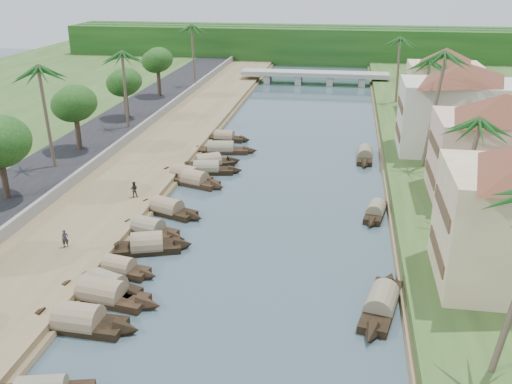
# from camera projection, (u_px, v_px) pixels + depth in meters

# --- Properties ---
(ground) EXTENTS (220.00, 220.00, 0.00)m
(ground) POSITION_uv_depth(u_px,v_px,m) (254.00, 263.00, 43.71)
(ground) COLOR #364951
(ground) RESTS_ON ground
(left_bank) EXTENTS (10.00, 180.00, 0.80)m
(left_bank) POSITION_uv_depth(u_px,v_px,m) (143.00, 164.00, 64.26)
(left_bank) COLOR brown
(left_bank) RESTS_ON ground
(right_bank) EXTENTS (16.00, 180.00, 1.20)m
(right_bank) POSITION_uv_depth(u_px,v_px,m) (466.00, 180.00, 59.06)
(right_bank) COLOR #2A481D
(right_bank) RESTS_ON ground
(road) EXTENTS (8.00, 180.00, 1.40)m
(road) POSITION_uv_depth(u_px,v_px,m) (72.00, 158.00, 65.40)
(road) COLOR black
(road) RESTS_ON ground
(retaining_wall) EXTENTS (0.40, 180.00, 1.10)m
(retaining_wall) POSITION_uv_depth(u_px,v_px,m) (107.00, 154.00, 64.53)
(retaining_wall) COLOR slate
(retaining_wall) RESTS_ON left_bank
(treeline) EXTENTS (120.00, 14.00, 8.00)m
(treeline) POSITION_uv_depth(u_px,v_px,m) (322.00, 45.00, 133.99)
(treeline) COLOR #113A10
(treeline) RESTS_ON ground
(bridge) EXTENTS (28.00, 4.00, 2.40)m
(bridge) POSITION_uv_depth(u_px,v_px,m) (314.00, 75.00, 109.14)
(bridge) COLOR gray
(bridge) RESTS_ON ground
(building_mid) EXTENTS (14.11, 14.11, 9.70)m
(building_mid) POSITION_uv_depth(u_px,v_px,m) (497.00, 146.00, 51.36)
(building_mid) COLOR beige
(building_mid) RESTS_ON right_bank
(building_far) EXTENTS (15.59, 15.59, 10.20)m
(building_far) POSITION_uv_depth(u_px,v_px,m) (460.00, 107.00, 64.26)
(building_far) COLOR beige
(building_far) RESTS_ON right_bank
(building_distant) EXTENTS (12.62, 12.62, 9.20)m
(building_distant) POSITION_uv_depth(u_px,v_px,m) (443.00, 79.00, 82.65)
(building_distant) COLOR beige
(building_distant) RESTS_ON right_bank
(sampan_1) EXTENTS (8.37, 2.40, 2.44)m
(sampan_1) POSITION_uv_depth(u_px,v_px,m) (79.00, 322.00, 35.79)
(sampan_1) COLOR black
(sampan_1) RESTS_ON ground
(sampan_2) EXTENTS (9.17, 3.15, 2.35)m
(sampan_2) POSITION_uv_depth(u_px,v_px,m) (103.00, 295.00, 38.74)
(sampan_2) COLOR black
(sampan_2) RESTS_ON ground
(sampan_3) EXTENTS (7.29, 3.92, 1.98)m
(sampan_3) POSITION_uv_depth(u_px,v_px,m) (107.00, 285.00, 39.93)
(sampan_3) COLOR black
(sampan_3) RESTS_ON ground
(sampan_4) EXTENTS (6.51, 2.57, 1.87)m
(sampan_4) POSITION_uv_depth(u_px,v_px,m) (119.00, 268.00, 42.15)
(sampan_4) COLOR black
(sampan_4) RESTS_ON ground
(sampan_5) EXTENTS (7.59, 4.07, 2.35)m
(sampan_5) POSITION_uv_depth(u_px,v_px,m) (147.00, 246.00, 45.41)
(sampan_5) COLOR black
(sampan_5) RESTS_ON ground
(sampan_6) EXTENTS (7.36, 3.70, 2.16)m
(sampan_6) POSITION_uv_depth(u_px,v_px,m) (148.00, 230.00, 48.30)
(sampan_6) COLOR black
(sampan_6) RESTS_ON ground
(sampan_7) EXTENTS (8.19, 4.47, 2.17)m
(sampan_7) POSITION_uv_depth(u_px,v_px,m) (167.00, 209.00, 52.36)
(sampan_7) COLOR black
(sampan_7) RESTS_ON ground
(sampan_8) EXTENTS (7.43, 4.06, 2.25)m
(sampan_8) POSITION_uv_depth(u_px,v_px,m) (195.00, 181.00, 59.23)
(sampan_8) COLOR black
(sampan_8) RESTS_ON ground
(sampan_9) EXTENTS (8.28, 2.85, 2.08)m
(sampan_9) POSITION_uv_depth(u_px,v_px,m) (207.00, 170.00, 62.51)
(sampan_9) COLOR black
(sampan_9) RESTS_ON ground
(sampan_10) EXTENTS (8.36, 4.70, 2.28)m
(sampan_10) POSITION_uv_depth(u_px,v_px,m) (185.00, 176.00, 60.68)
(sampan_10) COLOR black
(sampan_10) RESTS_ON ground
(sampan_11) EXTENTS (7.85, 5.62, 2.30)m
(sampan_11) POSITION_uv_depth(u_px,v_px,m) (208.00, 163.00, 64.47)
(sampan_11) COLOR black
(sampan_11) RESTS_ON ground
(sampan_12) EXTENTS (9.30, 2.76, 2.18)m
(sampan_12) POSITION_uv_depth(u_px,v_px,m) (221.00, 150.00, 69.33)
(sampan_12) COLOR black
(sampan_12) RESTS_ON ground
(sampan_13) EXTENTS (7.18, 1.93, 1.98)m
(sampan_13) POSITION_uv_depth(u_px,v_px,m) (224.00, 138.00, 74.12)
(sampan_13) COLOR black
(sampan_13) RESTS_ON ground
(sampan_14) EXTENTS (3.63, 9.30, 2.21)m
(sampan_14) POSITION_uv_depth(u_px,v_px,m) (381.00, 304.00, 37.69)
(sampan_14) COLOR black
(sampan_14) RESTS_ON ground
(sampan_15) EXTENTS (2.57, 6.85, 1.85)m
(sampan_15) POSITION_uv_depth(u_px,v_px,m) (376.00, 212.00, 51.89)
(sampan_15) COLOR black
(sampan_15) RESTS_ON ground
(sampan_16) EXTENTS (1.94, 8.55, 2.09)m
(sampan_16) POSITION_uv_depth(u_px,v_px,m) (365.00, 155.00, 67.28)
(sampan_16) COLOR black
(sampan_16) RESTS_ON ground
(canoe_1) EXTENTS (5.57, 1.27, 0.89)m
(canoe_1) POSITION_uv_depth(u_px,v_px,m) (153.00, 238.00, 47.56)
(canoe_1) COLOR black
(canoe_1) RESTS_ON ground
(canoe_2) EXTENTS (5.97, 2.93, 0.88)m
(canoe_2) POSITION_uv_depth(u_px,v_px,m) (199.00, 157.00, 67.56)
(canoe_2) COLOR black
(canoe_2) RESTS_ON ground
(palm_1) EXTENTS (3.20, 3.20, 10.35)m
(palm_1) POSITION_uv_depth(u_px,v_px,m) (471.00, 123.00, 44.54)
(palm_1) COLOR brown
(palm_1) RESTS_ON ground
(palm_2) EXTENTS (3.20, 3.20, 13.46)m
(palm_2) POSITION_uv_depth(u_px,v_px,m) (437.00, 56.00, 57.00)
(palm_2) COLOR brown
(palm_2) RESTS_ON ground
(palm_3) EXTENTS (3.20, 3.20, 10.45)m
(palm_3) POSITION_uv_depth(u_px,v_px,m) (426.00, 62.00, 71.77)
(palm_3) COLOR brown
(palm_3) RESTS_ON ground
(palm_5) EXTENTS (3.20, 3.20, 11.97)m
(palm_5) POSITION_uv_depth(u_px,v_px,m) (41.00, 70.00, 56.79)
(palm_5) COLOR brown
(palm_5) RESTS_ON ground
(palm_6) EXTENTS (3.20, 3.20, 11.18)m
(palm_6) POSITION_uv_depth(u_px,v_px,m) (122.00, 55.00, 71.84)
(palm_6) COLOR brown
(palm_6) RESTS_ON ground
(palm_7) EXTENTS (3.20, 3.20, 11.33)m
(palm_7) POSITION_uv_depth(u_px,v_px,m) (401.00, 40.00, 86.48)
(palm_7) COLOR brown
(palm_7) RESTS_ON ground
(palm_8) EXTENTS (3.20, 3.20, 11.81)m
(palm_8) POSITION_uv_depth(u_px,v_px,m) (193.00, 27.00, 97.74)
(palm_8) COLOR brown
(palm_8) RESTS_ON ground
(tree_3) EXTENTS (4.72, 4.72, 7.31)m
(tree_3) POSITION_uv_depth(u_px,v_px,m) (75.00, 104.00, 64.30)
(tree_3) COLOR #453327
(tree_3) RESTS_ON ground
(tree_4) EXTENTS (4.43, 4.43, 6.76)m
(tree_4) POSITION_uv_depth(u_px,v_px,m) (124.00, 83.00, 78.33)
(tree_4) COLOR #453327
(tree_4) RESTS_ON ground
(tree_5) EXTENTS (4.49, 4.49, 7.59)m
(tree_5) POSITION_uv_depth(u_px,v_px,m) (158.00, 61.00, 91.38)
(tree_5) COLOR #453327
(tree_5) RESTS_ON ground
(tree_6) EXTENTS (4.18, 4.18, 6.93)m
(tree_6) POSITION_uv_depth(u_px,v_px,m) (503.00, 106.00, 65.09)
(tree_6) COLOR #453327
(tree_6) RESTS_ON ground
(person_near) EXTENTS (0.63, 0.57, 1.44)m
(person_near) POSITION_uv_depth(u_px,v_px,m) (65.00, 239.00, 44.24)
(person_near) COLOR #26252C
(person_near) RESTS_ON left_bank
(person_far) EXTENTS (0.83, 0.69, 1.54)m
(person_far) POSITION_uv_depth(u_px,v_px,m) (134.00, 189.00, 53.89)
(person_far) COLOR #2E2620
(person_far) RESTS_ON left_bank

